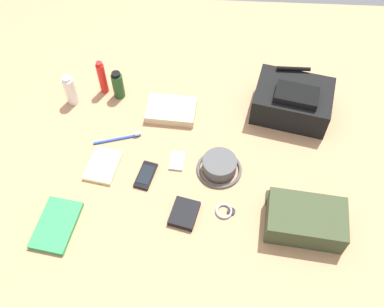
{
  "coord_description": "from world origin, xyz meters",
  "views": [
    {
      "loc": [
        0.06,
        -0.94,
        1.38
      ],
      "look_at": [
        0.0,
        0.0,
        0.04
      ],
      "focal_mm": 40.67,
      "sensor_mm": 36.0,
      "label": 1
    }
  ],
  "objects_px": {
    "backpack": "(292,101)",
    "shampoo_bottle": "(118,85)",
    "toothbrush": "(120,138)",
    "wallet": "(184,213)",
    "paperback_novel": "(56,225)",
    "notepad": "(103,166)",
    "sunscreen_spray": "(102,78)",
    "folded_towel": "(171,110)",
    "toiletry_pouch": "(305,219)",
    "bucket_hat": "(219,166)",
    "media_player": "(177,161)",
    "toothpaste_tube": "(70,90)",
    "cell_phone": "(146,175)",
    "wristwatch": "(225,211)"
  },
  "relations": [
    {
      "from": "backpack",
      "to": "folded_towel",
      "type": "xyz_separation_m",
      "value": [
        -0.49,
        -0.04,
        -0.05
      ]
    },
    {
      "from": "shampoo_bottle",
      "to": "notepad",
      "type": "height_order",
      "value": "shampoo_bottle"
    },
    {
      "from": "sunscreen_spray",
      "to": "folded_towel",
      "type": "height_order",
      "value": "sunscreen_spray"
    },
    {
      "from": "cell_phone",
      "to": "media_player",
      "type": "height_order",
      "value": "cell_phone"
    },
    {
      "from": "media_player",
      "to": "toiletry_pouch",
      "type": "bearing_deg",
      "value": -27.94
    },
    {
      "from": "media_player",
      "to": "wristwatch",
      "type": "distance_m",
      "value": 0.28
    },
    {
      "from": "media_player",
      "to": "sunscreen_spray",
      "type": "bearing_deg",
      "value": 133.98
    },
    {
      "from": "backpack",
      "to": "notepad",
      "type": "relative_size",
      "value": 2.29
    },
    {
      "from": "shampoo_bottle",
      "to": "notepad",
      "type": "bearing_deg",
      "value": -90.95
    },
    {
      "from": "toothbrush",
      "to": "wallet",
      "type": "distance_m",
      "value": 0.42
    },
    {
      "from": "media_player",
      "to": "notepad",
      "type": "relative_size",
      "value": 0.59
    },
    {
      "from": "sunscreen_spray",
      "to": "cell_phone",
      "type": "bearing_deg",
      "value": -61.73
    },
    {
      "from": "wristwatch",
      "to": "notepad",
      "type": "xyz_separation_m",
      "value": [
        -0.46,
        0.16,
        0.0
      ]
    },
    {
      "from": "sunscreen_spray",
      "to": "media_player",
      "type": "height_order",
      "value": "sunscreen_spray"
    },
    {
      "from": "sunscreen_spray",
      "to": "paperback_novel",
      "type": "relative_size",
      "value": 0.76
    },
    {
      "from": "toothpaste_tube",
      "to": "toothbrush",
      "type": "bearing_deg",
      "value": -39.78
    },
    {
      "from": "toiletry_pouch",
      "to": "toothbrush",
      "type": "height_order",
      "value": "toiletry_pouch"
    },
    {
      "from": "toothpaste_tube",
      "to": "paperback_novel",
      "type": "height_order",
      "value": "toothpaste_tube"
    },
    {
      "from": "toiletry_pouch",
      "to": "bucket_hat",
      "type": "relative_size",
      "value": 1.62
    },
    {
      "from": "toothpaste_tube",
      "to": "backpack",
      "type": "bearing_deg",
      "value": -0.2
    },
    {
      "from": "cell_phone",
      "to": "wristwatch",
      "type": "bearing_deg",
      "value": -23.92
    },
    {
      "from": "wristwatch",
      "to": "wallet",
      "type": "bearing_deg",
      "value": -171.59
    },
    {
      "from": "notepad",
      "to": "toothbrush",
      "type": "bearing_deg",
      "value": 82.06
    },
    {
      "from": "shampoo_bottle",
      "to": "folded_towel",
      "type": "xyz_separation_m",
      "value": [
        0.23,
        -0.09,
        -0.04
      ]
    },
    {
      "from": "backpack",
      "to": "shampoo_bottle",
      "type": "xyz_separation_m",
      "value": [
        -0.72,
        0.05,
        -0.0
      ]
    },
    {
      "from": "sunscreen_spray",
      "to": "media_player",
      "type": "bearing_deg",
      "value": -46.02
    },
    {
      "from": "sunscreen_spray",
      "to": "shampoo_bottle",
      "type": "xyz_separation_m",
      "value": [
        0.07,
        -0.02,
        -0.02
      ]
    },
    {
      "from": "toiletry_pouch",
      "to": "bucket_hat",
      "type": "height_order",
      "value": "toiletry_pouch"
    },
    {
      "from": "backpack",
      "to": "bucket_hat",
      "type": "relative_size",
      "value": 2.0
    },
    {
      "from": "toothbrush",
      "to": "folded_towel",
      "type": "relative_size",
      "value": 0.92
    },
    {
      "from": "sunscreen_spray",
      "to": "wallet",
      "type": "xyz_separation_m",
      "value": [
        0.38,
        -0.58,
        -0.07
      ]
    },
    {
      "from": "toothpaste_tube",
      "to": "wallet",
      "type": "xyz_separation_m",
      "value": [
        0.5,
        -0.51,
        -0.06
      ]
    },
    {
      "from": "backpack",
      "to": "wallet",
      "type": "relative_size",
      "value": 3.12
    },
    {
      "from": "media_player",
      "to": "folded_towel",
      "type": "relative_size",
      "value": 0.44
    },
    {
      "from": "toiletry_pouch",
      "to": "wallet",
      "type": "bearing_deg",
      "value": 177.7
    },
    {
      "from": "toothbrush",
      "to": "backpack",
      "type": "bearing_deg",
      "value": 15.18
    },
    {
      "from": "wallet",
      "to": "folded_towel",
      "type": "relative_size",
      "value": 0.55
    },
    {
      "from": "toiletry_pouch",
      "to": "sunscreen_spray",
      "type": "relative_size",
      "value": 1.7
    },
    {
      "from": "bucket_hat",
      "to": "wallet",
      "type": "distance_m",
      "value": 0.23
    },
    {
      "from": "bucket_hat",
      "to": "wristwatch",
      "type": "height_order",
      "value": "bucket_hat"
    },
    {
      "from": "paperback_novel",
      "to": "notepad",
      "type": "bearing_deg",
      "value": 65.3
    },
    {
      "from": "toiletry_pouch",
      "to": "toothbrush",
      "type": "relative_size",
      "value": 1.51
    },
    {
      "from": "toothpaste_tube",
      "to": "notepad",
      "type": "distance_m",
      "value": 0.38
    },
    {
      "from": "bucket_hat",
      "to": "media_player",
      "type": "xyz_separation_m",
      "value": [
        -0.16,
        0.03,
        -0.02
      ]
    },
    {
      "from": "notepad",
      "to": "folded_towel",
      "type": "bearing_deg",
      "value": 60.1
    },
    {
      "from": "toothpaste_tube",
      "to": "shampoo_bottle",
      "type": "relative_size",
      "value": 1.08
    },
    {
      "from": "backpack",
      "to": "media_player",
      "type": "relative_size",
      "value": 3.91
    },
    {
      "from": "wallet",
      "to": "toothbrush",
      "type": "bearing_deg",
      "value": 144.2
    },
    {
      "from": "toiletry_pouch",
      "to": "wallet",
      "type": "relative_size",
      "value": 2.52
    },
    {
      "from": "paperback_novel",
      "to": "media_player",
      "type": "xyz_separation_m",
      "value": [
        0.4,
        0.3,
        -0.0
      ]
    }
  ]
}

